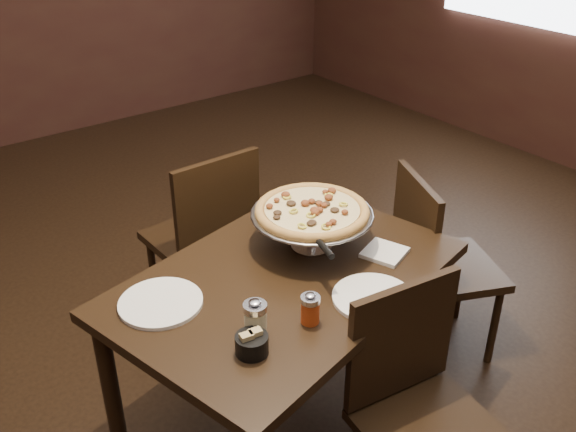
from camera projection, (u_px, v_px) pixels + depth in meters
room at (306, 61)px, 1.80m from camera, size 6.04×7.04×2.84m
dining_table at (285, 298)px, 2.15m from camera, size 1.27×0.99×0.71m
pizza_stand at (312, 211)px, 2.18m from camera, size 0.42×0.42×0.17m
parmesan_shaker at (255, 318)px, 1.81m from camera, size 0.07×0.07×0.12m
pepper_flake_shaker at (310, 309)px, 1.86m from camera, size 0.06×0.06×0.10m
packet_caddy at (252, 344)px, 1.76m from camera, size 0.09×0.09×0.07m
napkin_stack at (385, 252)px, 2.21m from camera, size 0.17×0.17×0.01m
plate_left at (161, 303)px, 1.96m from camera, size 0.26×0.26×0.01m
plate_near at (373, 298)px, 1.98m from camera, size 0.26×0.26×0.01m
serving_spatula at (323, 247)px, 1.99m from camera, size 0.16×0.16×0.02m
chair_far at (206, 233)px, 2.79m from camera, size 0.41×0.41×0.86m
chair_near at (419, 404)px, 1.95m from camera, size 0.44×0.44×0.83m
chair_side at (436, 260)px, 2.64m from camera, size 0.51×0.51×0.83m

